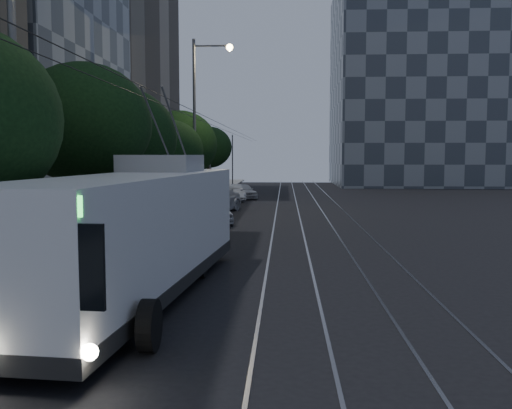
{
  "coord_description": "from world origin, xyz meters",
  "views": [
    {
      "loc": [
        0.86,
        -16.4,
        3.69
      ],
      "look_at": [
        -0.15,
        3.3,
        1.97
      ],
      "focal_mm": 40.0,
      "sensor_mm": 36.0,
      "label": 1
    }
  ],
  "objects_px": {
    "car_white_c": "(232,193)",
    "car_white_d": "(243,191)",
    "streetlamp_near": "(30,83)",
    "streetlamp_far": "(201,109)",
    "trolleybus": "(138,233)",
    "car_white_b": "(213,201)",
    "pickup_silver": "(184,213)",
    "car_white_a": "(214,211)"
  },
  "relations": [
    {
      "from": "car_white_b",
      "to": "streetlamp_far",
      "type": "xyz_separation_m",
      "value": [
        -1.03,
        1.81,
        5.97
      ]
    },
    {
      "from": "car_white_b",
      "to": "streetlamp_near",
      "type": "height_order",
      "value": "streetlamp_near"
    },
    {
      "from": "trolleybus",
      "to": "car_white_c",
      "type": "bearing_deg",
      "value": 95.93
    },
    {
      "from": "trolleybus",
      "to": "car_white_c",
      "type": "xyz_separation_m",
      "value": [
        -0.46,
        31.09,
        -1.04
      ]
    },
    {
      "from": "pickup_silver",
      "to": "car_white_d",
      "type": "bearing_deg",
      "value": 61.49
    },
    {
      "from": "car_white_a",
      "to": "car_white_d",
      "type": "xyz_separation_m",
      "value": [
        0.27,
        17.1,
        -0.01
      ]
    },
    {
      "from": "trolleybus",
      "to": "car_white_d",
      "type": "bearing_deg",
      "value": 94.73
    },
    {
      "from": "car_white_d",
      "to": "pickup_silver",
      "type": "bearing_deg",
      "value": -119.2
    },
    {
      "from": "car_white_c",
      "to": "streetlamp_far",
      "type": "xyz_separation_m",
      "value": [
        -1.41,
        -7.39,
        6.06
      ]
    },
    {
      "from": "car_white_a",
      "to": "car_white_d",
      "type": "relative_size",
      "value": 1.02
    },
    {
      "from": "car_white_d",
      "to": "streetlamp_near",
      "type": "bearing_deg",
      "value": -118.96
    },
    {
      "from": "car_white_b",
      "to": "car_white_c",
      "type": "xyz_separation_m",
      "value": [
        0.37,
        9.2,
        -0.1
      ]
    },
    {
      "from": "car_white_c",
      "to": "streetlamp_far",
      "type": "bearing_deg",
      "value": -117.32
    },
    {
      "from": "trolleybus",
      "to": "car_white_b",
      "type": "bearing_deg",
      "value": 97.26
    },
    {
      "from": "pickup_silver",
      "to": "car_white_b",
      "type": "bearing_deg",
      "value": 62.1
    },
    {
      "from": "car_white_d",
      "to": "car_white_b",
      "type": "bearing_deg",
      "value": -119.62
    },
    {
      "from": "streetlamp_near",
      "to": "streetlamp_far",
      "type": "bearing_deg",
      "value": 88.5
    },
    {
      "from": "car_white_c",
      "to": "car_white_d",
      "type": "height_order",
      "value": "car_white_c"
    },
    {
      "from": "pickup_silver",
      "to": "streetlamp_near",
      "type": "relative_size",
      "value": 0.58
    },
    {
      "from": "car_white_c",
      "to": "car_white_d",
      "type": "distance_m",
      "value": 2.2
    },
    {
      "from": "pickup_silver",
      "to": "car_white_a",
      "type": "height_order",
      "value": "pickup_silver"
    },
    {
      "from": "car_white_d",
      "to": "streetlamp_far",
      "type": "distance_m",
      "value": 11.46
    },
    {
      "from": "car_white_b",
      "to": "car_white_c",
      "type": "bearing_deg",
      "value": 107.81
    },
    {
      "from": "car_white_a",
      "to": "streetlamp_near",
      "type": "xyz_separation_m",
      "value": [
        -2.44,
        -16.57,
        4.76
      ]
    },
    {
      "from": "pickup_silver",
      "to": "car_white_d",
      "type": "xyz_separation_m",
      "value": [
        1.6,
        18.94,
        -0.07
      ]
    },
    {
      "from": "car_white_b",
      "to": "streetlamp_near",
      "type": "xyz_separation_m",
      "value": [
        -1.66,
        -22.36,
        4.67
      ]
    },
    {
      "from": "car_white_c",
      "to": "car_white_b",
      "type": "bearing_deg",
      "value": -108.88
    },
    {
      "from": "pickup_silver",
      "to": "car_white_d",
      "type": "height_order",
      "value": "pickup_silver"
    },
    {
      "from": "car_white_d",
      "to": "streetlamp_near",
      "type": "relative_size",
      "value": 0.43
    },
    {
      "from": "car_white_d",
      "to": "car_white_c",
      "type": "bearing_deg",
      "value": -131.9
    },
    {
      "from": "pickup_silver",
      "to": "car_white_b",
      "type": "xyz_separation_m",
      "value": [
        0.56,
        7.63,
        0.04
      ]
    },
    {
      "from": "car_white_c",
      "to": "car_white_a",
      "type": "bearing_deg",
      "value": -105.03
    },
    {
      "from": "car_white_b",
      "to": "car_white_d",
      "type": "xyz_separation_m",
      "value": [
        1.04,
        11.31,
        -0.1
      ]
    },
    {
      "from": "car_white_b",
      "to": "streetlamp_far",
      "type": "bearing_deg",
      "value": 139.8
    },
    {
      "from": "trolleybus",
      "to": "car_white_b",
      "type": "distance_m",
      "value": 21.92
    },
    {
      "from": "car_white_a",
      "to": "car_white_d",
      "type": "height_order",
      "value": "car_white_a"
    },
    {
      "from": "car_white_c",
      "to": "streetlamp_near",
      "type": "bearing_deg",
      "value": -110.24
    },
    {
      "from": "pickup_silver",
      "to": "car_white_a",
      "type": "xyz_separation_m",
      "value": [
        1.33,
        1.84,
        -0.05
      ]
    },
    {
      "from": "streetlamp_near",
      "to": "streetlamp_far",
      "type": "relative_size",
      "value": 0.79
    },
    {
      "from": "pickup_silver",
      "to": "car_white_b",
      "type": "height_order",
      "value": "car_white_b"
    },
    {
      "from": "car_white_c",
      "to": "car_white_d",
      "type": "xyz_separation_m",
      "value": [
        0.66,
        2.1,
        -0.0
      ]
    },
    {
      "from": "car_white_d",
      "to": "trolleybus",
      "type": "bearing_deg",
      "value": -114.72
    }
  ]
}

